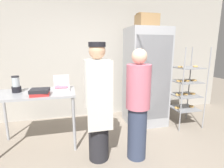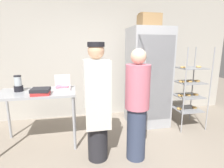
# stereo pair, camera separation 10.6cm
# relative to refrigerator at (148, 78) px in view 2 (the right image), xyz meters

# --- Properties ---
(back_wall) EXTENTS (6.40, 0.12, 3.10)m
(back_wall) POSITION_rel_refrigerator_xyz_m (-0.82, 0.76, 0.56)
(back_wall) COLOR #ADA89E
(back_wall) RESTS_ON ground_plane
(refrigerator) EXTENTS (0.80, 0.71, 1.98)m
(refrigerator) POSITION_rel_refrigerator_xyz_m (0.00, 0.00, 0.00)
(refrigerator) COLOR #9EA0A5
(refrigerator) RESTS_ON ground_plane
(baking_rack) EXTENTS (0.56, 0.53, 1.61)m
(baking_rack) POSITION_rel_refrigerator_xyz_m (0.75, -0.32, -0.20)
(baking_rack) COLOR #93969B
(baking_rack) RESTS_ON ground_plane
(prep_counter) EXTENTS (1.22, 0.69, 0.91)m
(prep_counter) POSITION_rel_refrigerator_xyz_m (-2.08, -0.42, -0.18)
(prep_counter) COLOR #9EA0A5
(prep_counter) RESTS_ON ground_plane
(donut_box) EXTENTS (0.26, 0.21, 0.25)m
(donut_box) POSITION_rel_refrigerator_xyz_m (-1.68, -0.40, -0.04)
(donut_box) COLOR silver
(donut_box) RESTS_ON prep_counter
(blender_pitcher) EXTENTS (0.14, 0.14, 0.26)m
(blender_pitcher) POSITION_rel_refrigerator_xyz_m (-2.36, -0.34, 0.03)
(blender_pitcher) COLOR black
(blender_pitcher) RESTS_ON prep_counter
(binder_stack) EXTENTS (0.27, 0.25, 0.10)m
(binder_stack) POSITION_rel_refrigerator_xyz_m (-1.98, -0.62, -0.03)
(binder_stack) COLOR #B72D2D
(binder_stack) RESTS_ON prep_counter
(cardboard_storage_box) EXTENTS (0.40, 0.35, 0.28)m
(cardboard_storage_box) POSITION_rel_refrigerator_xyz_m (0.01, 0.09, 1.13)
(cardboard_storage_box) COLOR #937047
(cardboard_storage_box) RESTS_ON refrigerator
(person_baker) EXTENTS (0.35, 0.37, 1.67)m
(person_baker) POSITION_rel_refrigerator_xyz_m (-1.18, -1.03, -0.12)
(person_baker) COLOR #232328
(person_baker) RESTS_ON ground_plane
(person_customer) EXTENTS (0.34, 0.34, 1.59)m
(person_customer) POSITION_rel_refrigerator_xyz_m (-0.63, -1.12, -0.18)
(person_customer) COLOR #333D56
(person_customer) RESTS_ON ground_plane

